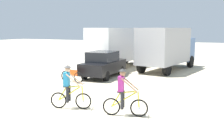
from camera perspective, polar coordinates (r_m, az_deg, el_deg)
ground_plane at (r=11.52m, az=-10.32°, el=-7.85°), size 120.00×120.00×0.00m
box_truck_avon_van at (r=22.91m, az=1.44°, el=5.23°), size 3.34×7.02×3.35m
box_truck_grey_hauler at (r=21.62m, az=11.63°, el=4.85°), size 3.34×7.02×3.35m
sedan_parked at (r=18.28m, az=-1.85°, el=1.23°), size 1.97×4.28×1.76m
cyclist_orange_shirt at (r=11.10m, az=-9.11°, el=-3.94°), size 1.66×0.70×1.82m
cyclist_cowboy_hat at (r=10.05m, az=2.50°, el=-5.16°), size 1.69×0.63×1.82m
bicycle_spare at (r=16.63m, az=-8.58°, el=-1.29°), size 1.72×0.50×0.97m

